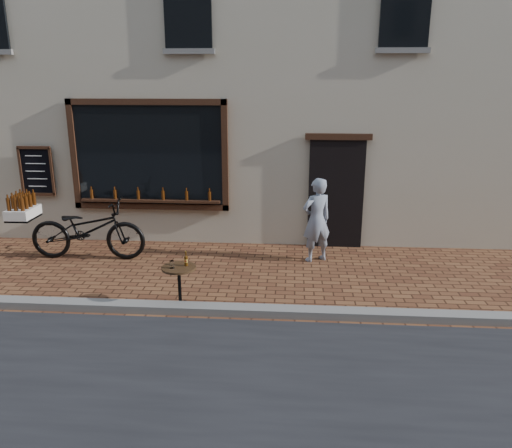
{
  "coord_description": "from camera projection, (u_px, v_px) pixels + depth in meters",
  "views": [
    {
      "loc": [
        1.02,
        -6.47,
        3.34
      ],
      "look_at": [
        0.45,
        1.2,
        1.1
      ],
      "focal_mm": 35.0,
      "sensor_mm": 36.0,
      "label": 1
    }
  ],
  "objects": [
    {
      "name": "pedestrian",
      "position": [
        317.0,
        220.0,
        9.34
      ],
      "size": [
        0.7,
        0.61,
        1.6
      ],
      "primitive_type": "imported",
      "rotation": [
        0.0,
        0.0,
        3.63
      ],
      "color": "gray",
      "rests_on": "ground"
    },
    {
      "name": "cargo_bicycle",
      "position": [
        85.0,
        229.0,
        9.51
      ],
      "size": [
        2.56,
        0.83,
        1.24
      ],
      "rotation": [
        0.0,
        0.0,
        1.6
      ],
      "color": "black",
      "rests_on": "ground"
    },
    {
      "name": "ground",
      "position": [
        219.0,
        319.0,
        7.2
      ],
      "size": [
        90.0,
        90.0,
        0.0
      ],
      "primitive_type": "plane",
      "color": "#532D1B",
      "rests_on": "ground"
    },
    {
      "name": "kerb",
      "position": [
        221.0,
        310.0,
        7.37
      ],
      "size": [
        90.0,
        0.25,
        0.12
      ],
      "primitive_type": "cube",
      "color": "slate",
      "rests_on": "ground"
    },
    {
      "name": "shop_building",
      "position": [
        254.0,
        8.0,
        12.03
      ],
      "size": [
        28.0,
        6.2,
        10.0
      ],
      "color": "#C0B197",
      "rests_on": "ground"
    },
    {
      "name": "bistro_table",
      "position": [
        179.0,
        279.0,
        7.45
      ],
      "size": [
        0.52,
        0.52,
        0.89
      ],
      "color": "black",
      "rests_on": "ground"
    }
  ]
}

